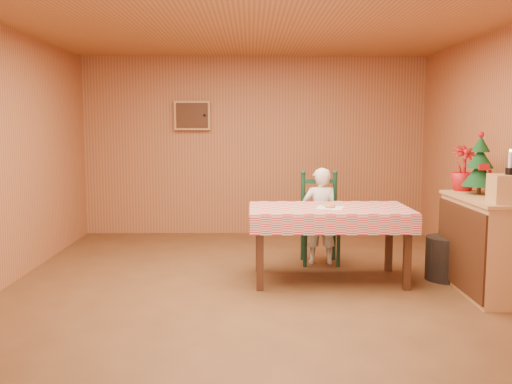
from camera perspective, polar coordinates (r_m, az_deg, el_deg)
ground at (r=5.66m, az=0.02°, el=-9.83°), size 6.00×6.00×0.00m
cabin_walls at (r=5.96m, az=-0.06°, el=8.76°), size 5.10×6.05×2.65m
dining_table at (r=5.94m, az=7.32°, el=-2.30°), size 1.66×0.96×0.77m
ladder_chair at (r=6.74m, az=6.39°, el=-2.80°), size 0.44×0.40×1.08m
seated_child at (r=6.67m, az=6.45°, el=-2.38°), size 0.41×0.27×1.12m
napkin at (r=5.88m, az=7.40°, el=-1.57°), size 0.32×0.32×0.00m
donut at (r=5.87m, az=7.40°, el=-1.37°), size 0.13×0.13×0.04m
shelf_unit at (r=5.92m, az=22.00°, el=-4.94°), size 0.54×1.24×0.93m
crate at (r=5.48m, az=23.94°, el=0.29°), size 0.33×0.33×0.25m
christmas_tree at (r=6.06m, az=21.48°, el=2.45°), size 0.34×0.34×0.62m
flower_arrangement at (r=6.32m, az=20.03°, el=2.26°), size 0.32×0.32×0.47m
candle_set at (r=5.46m, az=24.04°, el=2.27°), size 0.07×0.07×0.22m
storage_bin at (r=6.33m, az=18.59°, el=-6.31°), size 0.58×0.58×0.45m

